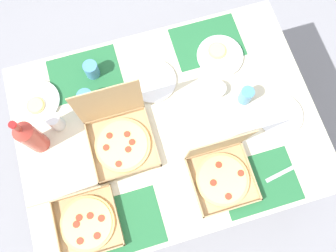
# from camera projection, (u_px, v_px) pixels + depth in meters

# --- Properties ---
(ground_plane) EXTENTS (6.00, 6.00, 0.00)m
(ground_plane) POSITION_uv_depth(u_px,v_px,m) (168.00, 156.00, 2.39)
(ground_plane) COLOR gray
(dining_table) EXTENTS (1.46, 1.07, 0.72)m
(dining_table) POSITION_uv_depth(u_px,v_px,m) (168.00, 131.00, 1.79)
(dining_table) COLOR #3F3328
(dining_table) RESTS_ON ground_plane
(placemat_near_left) EXTENTS (0.36, 0.26, 0.00)m
(placemat_near_left) POSITION_uv_depth(u_px,v_px,m) (122.00, 224.00, 1.56)
(placemat_near_left) COLOR #236638
(placemat_near_left) RESTS_ON dining_table
(placemat_near_right) EXTENTS (0.36, 0.26, 0.00)m
(placemat_near_right) POSITION_uv_depth(u_px,v_px,m) (259.00, 182.00, 1.62)
(placemat_near_right) COLOR #236638
(placemat_near_right) RESTS_ON dining_table
(placemat_far_left) EXTENTS (0.36, 0.26, 0.00)m
(placemat_far_left) POSITION_uv_depth(u_px,v_px,m) (85.00, 75.00, 1.77)
(placemat_far_left) COLOR #236638
(placemat_far_left) RESTS_ON dining_table
(placemat_far_right) EXTENTS (0.36, 0.26, 0.00)m
(placemat_far_right) POSITION_uv_depth(u_px,v_px,m) (207.00, 42.00, 1.83)
(placemat_far_right) COLOR #236638
(placemat_far_right) RESTS_ON dining_table
(pizza_box_corner_right) EXTENTS (0.28, 0.28, 0.31)m
(pizza_box_corner_right) POSITION_uv_depth(u_px,v_px,m) (84.00, 217.00, 1.53)
(pizza_box_corner_right) COLOR tan
(pizza_box_corner_right) RESTS_ON dining_table
(pizza_box_center) EXTENTS (0.30, 0.31, 0.34)m
(pizza_box_center) POSITION_uv_depth(u_px,v_px,m) (120.00, 136.00, 1.63)
(pizza_box_center) COLOR tan
(pizza_box_center) RESTS_ON dining_table
(pizza_box_edge_far) EXTENTS (0.28, 0.29, 0.32)m
(pizza_box_edge_far) POSITION_uv_depth(u_px,v_px,m) (222.00, 172.00, 1.58)
(pizza_box_edge_far) COLOR tan
(pizza_box_edge_far) RESTS_ON dining_table
(plate_near_left) EXTENTS (0.23, 0.23, 0.02)m
(plate_near_left) POSITION_uv_depth(u_px,v_px,m) (280.00, 115.00, 1.70)
(plate_near_left) COLOR white
(plate_near_left) RESTS_ON dining_table
(plate_far_right) EXTENTS (0.22, 0.22, 0.03)m
(plate_far_right) POSITION_uv_depth(u_px,v_px,m) (37.00, 102.00, 1.72)
(plate_far_right) COLOR white
(plate_far_right) RESTS_ON dining_table
(plate_far_left) EXTENTS (0.24, 0.24, 0.03)m
(plate_far_left) POSITION_uv_depth(u_px,v_px,m) (220.00, 56.00, 1.79)
(plate_far_left) COLOR white
(plate_far_left) RESTS_ON dining_table
(plate_near_right) EXTENTS (0.24, 0.24, 0.02)m
(plate_near_right) POSITION_uv_depth(u_px,v_px,m) (153.00, 81.00, 1.75)
(plate_near_right) COLOR white
(plate_near_right) RESTS_ON dining_table
(soda_bottle) EXTENTS (0.09, 0.09, 0.32)m
(soda_bottle) POSITION_uv_depth(u_px,v_px,m) (30.00, 137.00, 1.54)
(soda_bottle) COLOR #B2382D
(soda_bottle) RESTS_ON dining_table
(cup_spare) EXTENTS (0.06, 0.06, 0.10)m
(cup_spare) POSITION_uv_depth(u_px,v_px,m) (246.00, 95.00, 1.69)
(cup_spare) COLOR teal
(cup_spare) RESTS_ON dining_table
(cup_clear_left) EXTENTS (0.07, 0.07, 0.09)m
(cup_clear_left) POSITION_uv_depth(u_px,v_px,m) (92.00, 70.00, 1.73)
(cup_clear_left) COLOR teal
(cup_clear_left) RESTS_ON dining_table
(cup_clear_right) EXTENTS (0.08, 0.08, 0.09)m
(cup_clear_right) POSITION_uv_depth(u_px,v_px,m) (86.00, 99.00, 1.69)
(cup_clear_right) COLOR teal
(cup_clear_right) RESTS_ON dining_table
(cup_dark) EXTENTS (0.07, 0.07, 0.11)m
(cup_dark) POSITION_uv_depth(u_px,v_px,m) (56.00, 122.00, 1.65)
(cup_dark) COLOR silver
(cup_dark) RESTS_ON dining_table
(condiment_bowl) EXTENTS (0.08, 0.08, 0.04)m
(condiment_bowl) POSITION_uv_depth(u_px,v_px,m) (217.00, 90.00, 1.73)
(condiment_bowl) COLOR white
(condiment_bowl) RESTS_ON dining_table
(knife_by_near_left) EXTENTS (0.15, 0.17, 0.00)m
(knife_by_near_left) POSITION_uv_depth(u_px,v_px,m) (267.00, 59.00, 1.80)
(knife_by_near_left) COLOR #B7B7BC
(knife_by_near_left) RESTS_ON dining_table
(knife_by_far_right) EXTENTS (0.21, 0.05, 0.00)m
(knife_by_far_right) POSITION_uv_depth(u_px,v_px,m) (285.00, 171.00, 1.63)
(knife_by_far_right) COLOR #B7B7BC
(knife_by_far_right) RESTS_ON dining_table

